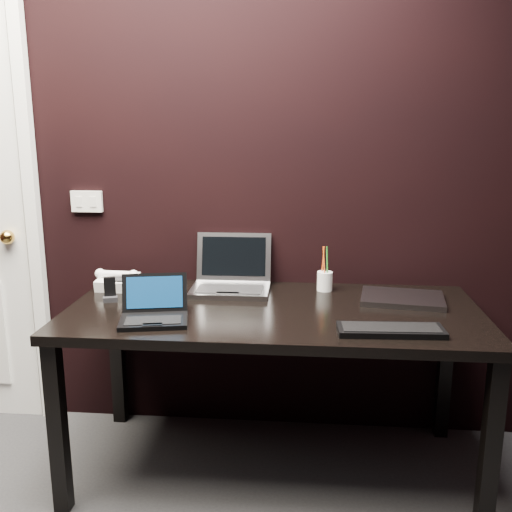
# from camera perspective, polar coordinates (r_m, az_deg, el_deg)

# --- Properties ---
(wall_back) EXTENTS (4.00, 0.00, 4.00)m
(wall_back) POSITION_cam_1_polar(r_m,az_deg,el_deg) (2.68, -4.14, 9.16)
(wall_back) COLOR black
(wall_back) RESTS_ON ground
(wall_switch) EXTENTS (0.15, 0.02, 0.10)m
(wall_switch) POSITION_cam_1_polar(r_m,az_deg,el_deg) (2.85, -16.56, 5.25)
(wall_switch) COLOR silver
(wall_switch) RESTS_ON wall_back
(desk) EXTENTS (1.70, 0.80, 0.74)m
(desk) POSITION_cam_1_polar(r_m,az_deg,el_deg) (2.39, 1.73, -6.99)
(desk) COLOR black
(desk) RESTS_ON ground
(netbook) EXTENTS (0.29, 0.27, 0.16)m
(netbook) POSITION_cam_1_polar(r_m,az_deg,el_deg) (2.24, -10.17, -5.56)
(netbook) COLOR black
(netbook) RESTS_ON desk
(silver_laptop) EXTENTS (0.35, 0.32, 0.24)m
(silver_laptop) POSITION_cam_1_polar(r_m,az_deg,el_deg) (2.60, -2.50, -2.46)
(silver_laptop) COLOR #9E9FA4
(silver_laptop) RESTS_ON desk
(ext_keyboard) EXTENTS (0.39, 0.15, 0.02)m
(ext_keyboard) POSITION_cam_1_polar(r_m,az_deg,el_deg) (2.14, 13.32, -7.21)
(ext_keyboard) COLOR black
(ext_keyboard) RESTS_ON desk
(closed_laptop) EXTENTS (0.38, 0.29, 0.02)m
(closed_laptop) POSITION_cam_1_polar(r_m,az_deg,el_deg) (2.53, 14.42, -4.13)
(closed_laptop) COLOR gray
(closed_laptop) RESTS_ON desk
(desk_phone) EXTENTS (0.21, 0.17, 0.10)m
(desk_phone) POSITION_cam_1_polar(r_m,az_deg,el_deg) (2.70, -13.66, -2.44)
(desk_phone) COLOR white
(desk_phone) RESTS_ON desk
(mobile_phone) EXTENTS (0.07, 0.06, 0.10)m
(mobile_phone) POSITION_cam_1_polar(r_m,az_deg,el_deg) (2.53, -14.39, -3.51)
(mobile_phone) COLOR black
(mobile_phone) RESTS_ON desk
(pen_cup) EXTENTS (0.08, 0.08, 0.21)m
(pen_cup) POSITION_cam_1_polar(r_m,az_deg,el_deg) (2.61, 6.89, -2.43)
(pen_cup) COLOR white
(pen_cup) RESTS_ON desk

